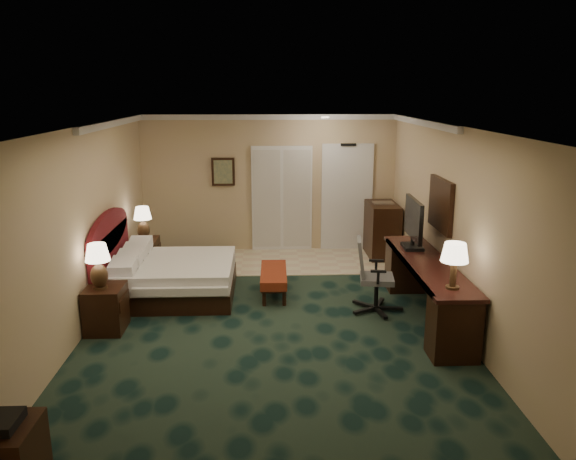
{
  "coord_description": "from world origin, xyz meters",
  "views": [
    {
      "loc": [
        -0.08,
        -7.26,
        3.17
      ],
      "look_at": [
        0.25,
        0.6,
        1.19
      ],
      "focal_mm": 35.0,
      "sensor_mm": 36.0,
      "label": 1
    }
  ],
  "objects_px": {
    "lamp_far": "(143,223)",
    "bed_bench": "(274,282)",
    "bed": "(176,278)",
    "desk_chair": "(377,276)",
    "lamp_near": "(98,266)",
    "desk": "(426,291)",
    "nightstand_far": "(144,256)",
    "tv": "(413,224)",
    "nightstand_near": "(106,309)",
    "minibar": "(382,230)",
    "side_table": "(2,460)"
  },
  "relations": [
    {
      "from": "desk_chair",
      "to": "bed",
      "type": "bearing_deg",
      "value": 174.08
    },
    {
      "from": "lamp_near",
      "to": "desk_chair",
      "type": "height_order",
      "value": "lamp_near"
    },
    {
      "from": "nightstand_near",
      "to": "bed_bench",
      "type": "distance_m",
      "value": 2.61
    },
    {
      "from": "lamp_far",
      "to": "desk",
      "type": "height_order",
      "value": "lamp_far"
    },
    {
      "from": "bed",
      "to": "desk",
      "type": "height_order",
      "value": "desk"
    },
    {
      "from": "tv",
      "to": "lamp_near",
      "type": "bearing_deg",
      "value": -165.32
    },
    {
      "from": "lamp_far",
      "to": "desk",
      "type": "distance_m",
      "value": 4.95
    },
    {
      "from": "bed_bench",
      "to": "minibar",
      "type": "xyz_separation_m",
      "value": [
        2.14,
        2.05,
        0.32
      ]
    },
    {
      "from": "nightstand_far",
      "to": "bed_bench",
      "type": "xyz_separation_m",
      "value": [
        2.28,
        -1.2,
        -0.11
      ]
    },
    {
      "from": "lamp_far",
      "to": "desk_chair",
      "type": "relative_size",
      "value": 0.53
    },
    {
      "from": "bed_bench",
      "to": "desk",
      "type": "bearing_deg",
      "value": -25.48
    },
    {
      "from": "nightstand_far",
      "to": "lamp_far",
      "type": "height_order",
      "value": "lamp_far"
    },
    {
      "from": "bed",
      "to": "side_table",
      "type": "height_order",
      "value": "side_table"
    },
    {
      "from": "side_table",
      "to": "minibar",
      "type": "bearing_deg",
      "value": 56.02
    },
    {
      "from": "lamp_far",
      "to": "minibar",
      "type": "height_order",
      "value": "lamp_far"
    },
    {
      "from": "lamp_near",
      "to": "desk",
      "type": "relative_size",
      "value": 0.21
    },
    {
      "from": "lamp_near",
      "to": "lamp_far",
      "type": "bearing_deg",
      "value": 88.73
    },
    {
      "from": "nightstand_near",
      "to": "lamp_near",
      "type": "relative_size",
      "value": 1.01
    },
    {
      "from": "minibar",
      "to": "desk_chair",
      "type": "bearing_deg",
      "value": -103.02
    },
    {
      "from": "bed_bench",
      "to": "lamp_near",
      "type": "bearing_deg",
      "value": -149.34
    },
    {
      "from": "desk",
      "to": "lamp_near",
      "type": "bearing_deg",
      "value": -176.63
    },
    {
      "from": "nightstand_near",
      "to": "tv",
      "type": "height_order",
      "value": "tv"
    },
    {
      "from": "lamp_near",
      "to": "bed_bench",
      "type": "bearing_deg",
      "value": 29.71
    },
    {
      "from": "bed",
      "to": "nightstand_near",
      "type": "relative_size",
      "value": 2.94
    },
    {
      "from": "desk",
      "to": "minibar",
      "type": "bearing_deg",
      "value": 89.85
    },
    {
      "from": "nightstand_far",
      "to": "minibar",
      "type": "distance_m",
      "value": 4.5
    },
    {
      "from": "desk",
      "to": "lamp_far",
      "type": "bearing_deg",
      "value": 152.84
    },
    {
      "from": "nightstand_near",
      "to": "desk_chair",
      "type": "height_order",
      "value": "desk_chair"
    },
    {
      "from": "side_table",
      "to": "lamp_near",
      "type": "bearing_deg",
      "value": 91.43
    },
    {
      "from": "nightstand_far",
      "to": "tv",
      "type": "distance_m",
      "value": 4.72
    },
    {
      "from": "bed_bench",
      "to": "tv",
      "type": "relative_size",
      "value": 1.2
    },
    {
      "from": "bed",
      "to": "lamp_far",
      "type": "relative_size",
      "value": 3.11
    },
    {
      "from": "nightstand_far",
      "to": "tv",
      "type": "bearing_deg",
      "value": -19.42
    },
    {
      "from": "minibar",
      "to": "desk",
      "type": "bearing_deg",
      "value": -90.15
    },
    {
      "from": "desk_chair",
      "to": "side_table",
      "type": "bearing_deg",
      "value": -127.35
    },
    {
      "from": "lamp_near",
      "to": "tv",
      "type": "bearing_deg",
      "value": 12.49
    },
    {
      "from": "lamp_far",
      "to": "desk_chair",
      "type": "height_order",
      "value": "lamp_far"
    },
    {
      "from": "nightstand_far",
      "to": "tv",
      "type": "xyz_separation_m",
      "value": [
        4.37,
        -1.54,
        0.91
      ]
    },
    {
      "from": "bed",
      "to": "desk_chair",
      "type": "height_order",
      "value": "desk_chair"
    },
    {
      "from": "lamp_near",
      "to": "side_table",
      "type": "relative_size",
      "value": 1.02
    },
    {
      "from": "desk",
      "to": "tv",
      "type": "bearing_deg",
      "value": 92.81
    },
    {
      "from": "desk_chair",
      "to": "minibar",
      "type": "height_order",
      "value": "desk_chair"
    },
    {
      "from": "desk",
      "to": "nightstand_far",
      "type": "bearing_deg",
      "value": 152.89
    },
    {
      "from": "side_table",
      "to": "desk_chair",
      "type": "relative_size",
      "value": 0.55
    },
    {
      "from": "lamp_near",
      "to": "desk",
      "type": "height_order",
      "value": "lamp_near"
    },
    {
      "from": "bed",
      "to": "bed_bench",
      "type": "height_order",
      "value": "bed"
    },
    {
      "from": "lamp_far",
      "to": "bed_bench",
      "type": "xyz_separation_m",
      "value": [
        2.26,
        -1.19,
        -0.71
      ]
    },
    {
      "from": "bed",
      "to": "tv",
      "type": "height_order",
      "value": "tv"
    },
    {
      "from": "tv",
      "to": "desk",
      "type": "bearing_deg",
      "value": -85.0
    },
    {
      "from": "nightstand_far",
      "to": "lamp_far",
      "type": "distance_m",
      "value": 0.6
    }
  ]
}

